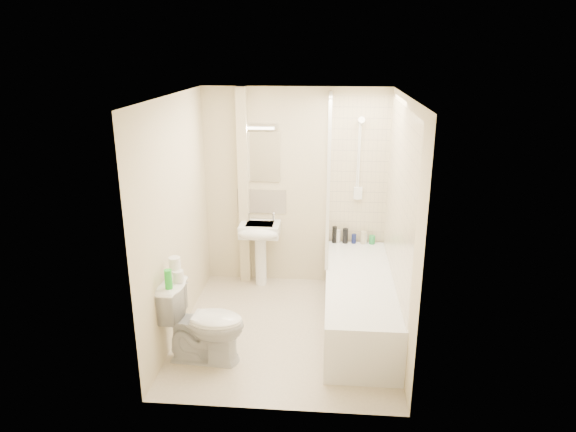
{
  "coord_description": "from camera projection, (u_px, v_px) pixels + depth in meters",
  "views": [
    {
      "loc": [
        0.41,
        -4.72,
        2.81
      ],
      "look_at": [
        -0.0,
        0.2,
        1.19
      ],
      "focal_mm": 32.0,
      "sensor_mm": 36.0,
      "label": 1
    }
  ],
  "objects": [
    {
      "name": "wall_right",
      "position": [
        400.0,
        225.0,
        4.92
      ],
      "size": [
        0.02,
        2.5,
        2.4
      ],
      "primitive_type": "cube",
      "color": "beige",
      "rests_on": "ground"
    },
    {
      "name": "tile_back",
      "position": [
        359.0,
        172.0,
        6.05
      ],
      "size": [
        0.7,
        0.01,
        1.75
      ],
      "primitive_type": "cube",
      "color": "beige",
      "rests_on": "wall_back"
    },
    {
      "name": "floor",
      "position": [
        286.0,
        330.0,
        5.38
      ],
      "size": [
        2.5,
        2.5,
        0.0
      ],
      "primitive_type": "plane",
      "color": "beige",
      "rests_on": "ground"
    },
    {
      "name": "bottle_white_a",
      "position": [
        338.0,
        236.0,
        6.24
      ],
      "size": [
        0.05,
        0.05,
        0.16
      ],
      "primitive_type": "cylinder",
      "color": "silver",
      "rests_on": "bathtub"
    },
    {
      "name": "bottle_green",
      "position": [
        372.0,
        240.0,
        6.21
      ],
      "size": [
        0.07,
        0.07,
        0.1
      ],
      "primitive_type": "cylinder",
      "color": "green",
      "rests_on": "bathtub"
    },
    {
      "name": "pipe_boxing",
      "position": [
        244.0,
        189.0,
        6.18
      ],
      "size": [
        0.12,
        0.12,
        2.4
      ],
      "primitive_type": "cube",
      "color": "beige",
      "rests_on": "ground"
    },
    {
      "name": "mirror",
      "position": [
        261.0,
        157.0,
        6.09
      ],
      "size": [
        0.46,
        0.01,
        0.6
      ],
      "primitive_type": "cube",
      "color": "white",
      "rests_on": "wall_back"
    },
    {
      "name": "bathtub",
      "position": [
        359.0,
        301.0,
        5.38
      ],
      "size": [
        0.7,
        2.1,
        0.55
      ],
      "color": "white",
      "rests_on": "ground"
    },
    {
      "name": "ceiling",
      "position": [
        286.0,
        96.0,
        4.63
      ],
      "size": [
        2.2,
        2.5,
        0.02
      ],
      "primitive_type": "cube",
      "color": "white",
      "rests_on": "wall_back"
    },
    {
      "name": "bottle_white_b",
      "position": [
        365.0,
        239.0,
        6.22
      ],
      "size": [
        0.05,
        0.05,
        0.13
      ],
      "primitive_type": "cylinder",
      "color": "silver",
      "rests_on": "bathtub"
    },
    {
      "name": "toilet_roll_lower",
      "position": [
        178.0,
        276.0,
        4.69
      ],
      "size": [
        0.1,
        0.1,
        0.1
      ],
      "primitive_type": "cylinder",
      "color": "white",
      "rests_on": "toilet"
    },
    {
      "name": "tile_right",
      "position": [
        399.0,
        198.0,
        5.0
      ],
      "size": [
        0.01,
        2.1,
        1.75
      ],
      "primitive_type": "cube",
      "color": "beige",
      "rests_on": "wall_right"
    },
    {
      "name": "bottle_black_b",
      "position": [
        345.0,
        236.0,
        6.23
      ],
      "size": [
        0.06,
        0.06,
        0.19
      ],
      "primitive_type": "cylinder",
      "color": "black",
      "rests_on": "bathtub"
    },
    {
      "name": "bottle_blue",
      "position": [
        354.0,
        239.0,
        6.23
      ],
      "size": [
        0.06,
        0.06,
        0.11
      ],
      "primitive_type": "cylinder",
      "color": "#131B53",
      "rests_on": "bathtub"
    },
    {
      "name": "toilet",
      "position": [
        204.0,
        322.0,
        4.76
      ],
      "size": [
        0.54,
        0.82,
        0.77
      ],
      "primitive_type": "imported",
      "rotation": [
        0.0,
        0.0,
        1.5
      ],
      "color": "white",
      "rests_on": "ground"
    },
    {
      "name": "splashback",
      "position": [
        262.0,
        201.0,
        6.26
      ],
      "size": [
        0.6,
        0.02,
        0.3
      ],
      "primitive_type": "cube",
      "color": "beige",
      "rests_on": "wall_back"
    },
    {
      "name": "green_bottle",
      "position": [
        168.0,
        279.0,
        4.55
      ],
      "size": [
        0.07,
        0.07,
        0.18
      ],
      "primitive_type": "cylinder",
      "color": "green",
      "rests_on": "toilet"
    },
    {
      "name": "pedestal_sink",
      "position": [
        260.0,
        237.0,
        6.17
      ],
      "size": [
        0.48,
        0.45,
        0.92
      ],
      "color": "white",
      "rests_on": "ground"
    },
    {
      "name": "strip_light",
      "position": [
        260.0,
        126.0,
        5.95
      ],
      "size": [
        0.42,
        0.07,
        0.07
      ],
      "primitive_type": "cube",
      "color": "silver",
      "rests_on": "wall_back"
    },
    {
      "name": "toilet_roll_upper",
      "position": [
        175.0,
        263.0,
        4.71
      ],
      "size": [
        0.11,
        0.11,
        0.11
      ],
      "primitive_type": "cylinder",
      "color": "white",
      "rests_on": "toilet_roll_lower"
    },
    {
      "name": "shower_screen",
      "position": [
        329.0,
        178.0,
        5.65
      ],
      "size": [
        0.04,
        0.92,
        1.8
      ],
      "color": "white",
      "rests_on": "bathtub"
    },
    {
      "name": "bottle_cream",
      "position": [
        363.0,
        238.0,
        6.21
      ],
      "size": [
        0.07,
        0.07,
        0.15
      ],
      "primitive_type": "cylinder",
      "color": "beige",
      "rests_on": "bathtub"
    },
    {
      "name": "wall_left",
      "position": [
        176.0,
        219.0,
        5.09
      ],
      "size": [
        0.02,
        2.5,
        2.4
      ],
      "primitive_type": "cube",
      "color": "beige",
      "rests_on": "ground"
    },
    {
      "name": "shower_fixture",
      "position": [
        359.0,
        162.0,
        5.97
      ],
      "size": [
        0.1,
        0.16,
        0.99
      ],
      "color": "white",
      "rests_on": "wall_back"
    },
    {
      "name": "wall_back",
      "position": [
        295.0,
        188.0,
        6.19
      ],
      "size": [
        2.2,
        0.02,
        2.4
      ],
      "primitive_type": "cube",
      "color": "beige",
      "rests_on": "ground"
    },
    {
      "name": "bottle_black_a",
      "position": [
        334.0,
        235.0,
        6.23
      ],
      "size": [
        0.06,
        0.06,
        0.21
      ],
      "primitive_type": "cylinder",
      "color": "black",
      "rests_on": "bathtub"
    }
  ]
}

